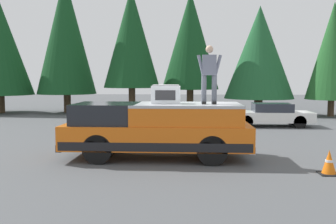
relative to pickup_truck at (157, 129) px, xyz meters
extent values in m
plane|color=#4C4F51|center=(0.45, -0.74, -0.87)|extent=(90.00, 90.00, 0.00)
cube|color=orange|center=(0.00, 0.01, -0.17)|extent=(2.00, 5.50, 0.70)
cube|color=black|center=(0.00, 0.01, -0.37)|extent=(2.01, 5.39, 0.24)
cube|color=black|center=(0.00, 1.52, 0.48)|extent=(1.84, 1.87, 0.60)
cube|color=orange|center=(0.00, -0.87, 0.44)|extent=(1.92, 3.19, 0.52)
cube|color=#A8AAAF|center=(0.00, -0.87, 0.74)|extent=(1.94, 3.19, 0.08)
cube|color=#232326|center=(0.00, 2.70, -0.44)|extent=(1.96, 0.16, 0.20)
cube|color=#B2B5BA|center=(0.00, -2.68, -0.44)|extent=(1.96, 0.16, 0.20)
cylinder|color=black|center=(-0.85, 1.60, -0.45)|extent=(0.30, 0.84, 0.84)
cylinder|color=black|center=(0.85, 1.60, -0.45)|extent=(0.30, 0.84, 0.84)
cylinder|color=black|center=(-0.85, -1.59, -0.45)|extent=(0.30, 0.84, 0.84)
cylinder|color=black|center=(0.85, -1.59, -0.45)|extent=(0.30, 0.84, 0.84)
cube|color=silver|center=(0.03, -0.26, 1.04)|extent=(0.64, 0.84, 0.52)
cube|color=#2D2D30|center=(-0.29, -0.26, 1.04)|extent=(0.01, 0.59, 0.29)
cube|color=#99999E|center=(0.03, -0.26, 1.32)|extent=(0.58, 0.76, 0.04)
cylinder|color=#4C515B|center=(-0.17, -1.68, 1.20)|extent=(0.15, 0.15, 0.84)
cube|color=black|center=(-0.21, -1.68, 0.82)|extent=(0.26, 0.11, 0.08)
cylinder|color=#4C515B|center=(-0.17, -1.38, 1.20)|extent=(0.15, 0.15, 0.84)
cube|color=black|center=(-0.21, -1.38, 0.82)|extent=(0.26, 0.11, 0.08)
cube|color=gray|center=(-0.17, -1.53, 1.91)|extent=(0.24, 0.40, 0.58)
sphere|color=beige|center=(-0.17, -1.53, 2.36)|extent=(0.22, 0.22, 0.22)
cylinder|color=gray|center=(-0.20, -1.77, 1.91)|extent=(0.09, 0.23, 0.58)
cylinder|color=gray|center=(-0.20, -1.28, 1.91)|extent=(0.09, 0.23, 0.58)
cube|color=white|center=(7.76, -5.02, -0.38)|extent=(1.64, 4.10, 0.50)
cube|color=#282D38|center=(7.76, -5.12, 0.08)|extent=(1.31, 1.89, 0.42)
cylinder|color=black|center=(7.04, -3.74, -0.56)|extent=(0.20, 0.62, 0.62)
cylinder|color=black|center=(8.48, -3.74, -0.56)|extent=(0.20, 0.62, 0.62)
cylinder|color=black|center=(7.04, -6.29, -0.56)|extent=(0.20, 0.62, 0.62)
cylinder|color=black|center=(8.48, -6.29, -0.56)|extent=(0.20, 0.62, 0.62)
cube|color=black|center=(7.79, 0.19, -0.38)|extent=(1.64, 4.10, 0.50)
cube|color=#282D38|center=(7.79, 0.09, 0.08)|extent=(1.31, 1.89, 0.42)
cylinder|color=black|center=(7.07, 1.46, -0.56)|extent=(0.20, 0.62, 0.62)
cylinder|color=black|center=(8.51, 1.46, -0.56)|extent=(0.20, 0.62, 0.62)
cylinder|color=black|center=(7.07, -1.08, -0.56)|extent=(0.20, 0.62, 0.62)
cylinder|color=black|center=(8.51, -1.08, -0.56)|extent=(0.20, 0.62, 0.62)
cube|color=black|center=(-1.67, -4.45, -0.86)|extent=(0.47, 0.47, 0.03)
cone|color=orange|center=(-1.67, -4.45, -0.56)|extent=(0.36, 0.36, 0.62)
cylinder|color=white|center=(-1.67, -4.45, -0.53)|extent=(0.19, 0.19, 0.06)
cylinder|color=#4C3826|center=(12.99, -9.98, -0.33)|extent=(0.39, 0.39, 1.09)
cone|color=#235B28|center=(12.99, -9.98, 3.27)|extent=(3.25, 3.25, 6.11)
cylinder|color=#4C3826|center=(14.48, -5.68, -0.35)|extent=(0.56, 0.56, 1.06)
cone|color=#1E562D|center=(14.48, -5.68, 3.29)|extent=(4.68, 4.68, 6.21)
cylinder|color=#4C3826|center=(14.83, -1.02, -0.04)|extent=(0.47, 0.47, 1.67)
cone|color=#14421E|center=(14.83, -1.02, 4.16)|extent=(3.95, 3.95, 6.73)
cylinder|color=#4C3826|center=(13.65, 2.89, 0.03)|extent=(0.45, 0.45, 1.80)
cone|color=#14421E|center=(13.65, 2.89, 4.24)|extent=(3.75, 3.75, 6.62)
cylinder|color=#4C3826|center=(14.61, 7.66, -0.21)|extent=(0.49, 0.49, 1.33)
cone|color=#14421E|center=(14.61, 7.66, 4.59)|extent=(4.10, 4.10, 8.26)
cylinder|color=#4C3826|center=(13.98, 12.19, -0.24)|extent=(0.55, 0.55, 1.27)
camera|label=1|loc=(-10.89, -0.95, 1.51)|focal=39.29mm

